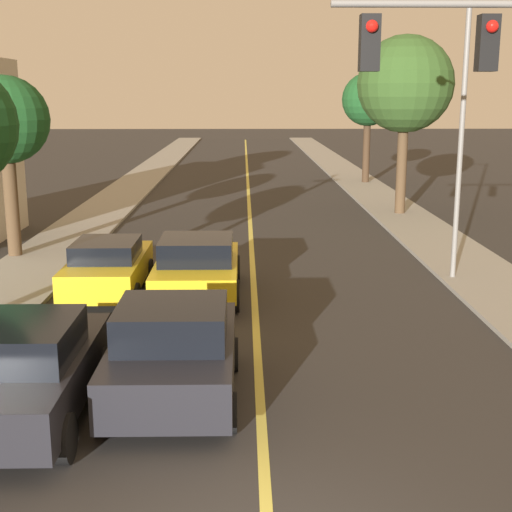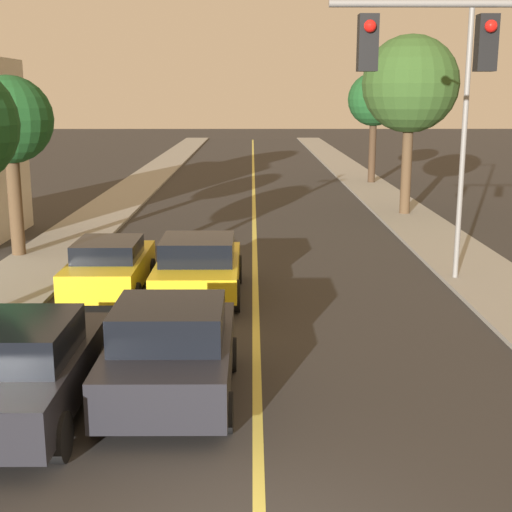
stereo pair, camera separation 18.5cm
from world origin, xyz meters
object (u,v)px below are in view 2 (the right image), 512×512
at_px(car_near_lane_front, 171,352).
at_px(car_outer_lane_second, 110,266).
at_px(tree_right_near, 410,85).
at_px(tree_right_far, 374,100).
at_px(tree_left_far, 9,122).
at_px(traffic_signal_mast, 504,107).
at_px(streetlamp_right, 452,94).
at_px(car_outer_lane_front, 19,369).
at_px(car_near_lane_second, 198,266).

relative_size(car_near_lane_front, car_outer_lane_second, 0.98).
relative_size(tree_right_near, tree_right_far, 1.19).
xyz_separation_m(car_outer_lane_second, tree_left_far, (-3.66, 4.22, 3.40)).
relative_size(traffic_signal_mast, streetlamp_right, 0.85).
height_order(car_outer_lane_front, car_outer_lane_second, car_outer_lane_front).
height_order(car_near_lane_second, car_outer_lane_second, car_near_lane_second).
bearing_deg(car_outer_lane_second, traffic_signal_mast, -34.20).
bearing_deg(streetlamp_right, car_outer_lane_front, -136.01).
bearing_deg(car_outer_lane_second, streetlamp_right, 8.59).
bearing_deg(traffic_signal_mast, car_near_lane_front, -169.54).
xyz_separation_m(traffic_signal_mast, tree_right_far, (2.53, 28.02, -0.11)).
bearing_deg(car_near_lane_front, tree_left_far, 119.24).
bearing_deg(car_near_lane_front, car_near_lane_second, 90.00).
bearing_deg(tree_left_far, car_near_lane_front, -60.76).
xyz_separation_m(streetlamp_right, tree_right_near, (1.22, 10.66, 0.37)).
bearing_deg(tree_right_near, tree_right_far, 88.00).
distance_m(car_near_lane_second, streetlamp_right, 7.83).
bearing_deg(traffic_signal_mast, streetlamp_right, 81.86).
height_order(car_near_lane_front, tree_right_near, tree_right_near).
distance_m(car_near_lane_front, streetlamp_right, 10.80).
bearing_deg(traffic_signal_mast, car_near_lane_second, 137.20).
bearing_deg(streetlamp_right, car_outer_lane_second, -171.41).
bearing_deg(car_outer_lane_front, tree_right_far, 70.96).
distance_m(car_near_lane_second, traffic_signal_mast, 8.50).
distance_m(car_outer_lane_second, streetlamp_right, 9.75).
xyz_separation_m(car_near_lane_front, car_near_lane_second, (0.00, 6.14, -0.03)).
height_order(car_outer_lane_front, traffic_signal_mast, traffic_signal_mast).
xyz_separation_m(car_near_lane_front, car_outer_lane_second, (-2.23, 6.29, -0.08)).
relative_size(car_near_lane_front, tree_left_far, 0.73).
xyz_separation_m(car_near_lane_front, streetlamp_right, (6.47, 7.61, 4.12)).
height_order(traffic_signal_mast, tree_right_near, tree_right_near).
bearing_deg(car_outer_lane_front, tree_right_near, 62.51).
bearing_deg(traffic_signal_mast, car_outer_lane_front, -166.86).
relative_size(car_outer_lane_second, tree_right_far, 0.67).
bearing_deg(traffic_signal_mast, tree_left_far, 140.25).
bearing_deg(tree_right_near, traffic_signal_mast, -97.13).
relative_size(car_outer_lane_front, tree_right_far, 0.70).
bearing_deg(streetlamp_right, tree_right_near, 83.49).
xyz_separation_m(streetlamp_right, tree_left_far, (-12.36, 2.91, -0.80)).
distance_m(car_outer_lane_second, tree_right_far, 25.27).
bearing_deg(tree_right_near, streetlamp_right, -96.51).
bearing_deg(car_near_lane_second, streetlamp_right, 12.78).
height_order(car_outer_lane_second, traffic_signal_mast, traffic_signal_mast).
relative_size(traffic_signal_mast, tree_left_far, 1.20).
bearing_deg(tree_right_near, car_outer_lane_front, -117.49).
bearing_deg(tree_right_near, car_near_lane_front, -112.82).
relative_size(car_near_lane_second, car_outer_lane_second, 1.04).
distance_m(streetlamp_right, tree_right_near, 10.74).
relative_size(car_outer_lane_front, traffic_signal_mast, 0.64).
xyz_separation_m(car_outer_lane_second, tree_right_far, (10.29, 22.75, 3.88)).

